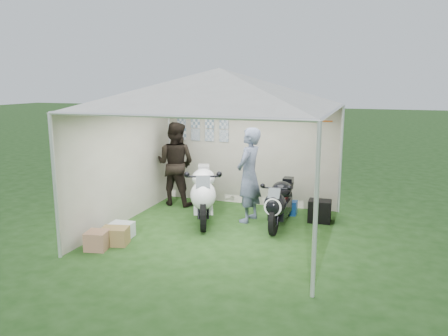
{
  "coord_description": "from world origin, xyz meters",
  "views": [
    {
      "loc": [
        2.63,
        -7.36,
        2.77
      ],
      "look_at": [
        -0.03,
        0.35,
        1.14
      ],
      "focal_mm": 35.0,
      "sensor_mm": 36.0,
      "label": 1
    }
  ],
  "objects": [
    {
      "name": "motorcycle_white",
      "position": [
        -0.52,
        0.5,
        0.59
      ],
      "size": [
        1.05,
        2.06,
        1.06
      ],
      "rotation": [
        0.0,
        0.0,
        0.37
      ],
      "color": "black",
      "rests_on": "ground"
    },
    {
      "name": "paddock_stand",
      "position": [
        1.0,
        1.48,
        0.15
      ],
      "size": [
        0.39,
        0.24,
        0.29
      ],
      "primitive_type": "cube",
      "rotation": [
        0.0,
        0.0,
        -0.0
      ],
      "color": "#1B4CB1",
      "rests_on": "ground"
    },
    {
      "name": "canopy_tent",
      "position": [
        -0.0,
        0.03,
        2.58
      ],
      "size": [
        5.66,
        5.66,
        3.0
      ],
      "color": "silver",
      "rests_on": "ground"
    },
    {
      "name": "equipment_box",
      "position": [
        1.7,
        1.19,
        0.22
      ],
      "size": [
        0.46,
        0.37,
        0.44
      ],
      "primitive_type": "cube",
      "rotation": [
        0.0,
        0.0,
        0.04
      ],
      "color": "black",
      "rests_on": "ground"
    },
    {
      "name": "person_blue_jacket",
      "position": [
        0.34,
        0.78,
        0.94
      ],
      "size": [
        0.56,
        0.76,
        1.89
      ],
      "primitive_type": "imported",
      "rotation": [
        0.0,
        0.0,
        -1.74
      ],
      "color": "slate",
      "rests_on": "ground"
    },
    {
      "name": "crate_1",
      "position": [
        -1.64,
        -1.52,
        0.16
      ],
      "size": [
        0.41,
        0.41,
        0.31
      ],
      "primitive_type": "cube",
      "rotation": [
        0.0,
        0.0,
        0.2
      ],
      "color": "#90664A",
      "rests_on": "ground"
    },
    {
      "name": "crate_3",
      "position": [
        -1.48,
        -1.23,
        0.15
      ],
      "size": [
        0.51,
        0.42,
        0.3
      ],
      "primitive_type": "cube",
      "rotation": [
        0.0,
        0.0,
        0.24
      ],
      "color": "olive",
      "rests_on": "ground"
    },
    {
      "name": "ground",
      "position": [
        0.0,
        0.0,
        0.0
      ],
      "size": [
        80.0,
        80.0,
        0.0
      ],
      "primitive_type": "plane",
      "color": "#1B3E11",
      "rests_on": "ground"
    },
    {
      "name": "crate_2",
      "position": [
        -1.75,
        -0.76,
        0.1
      ],
      "size": [
        0.31,
        0.27,
        0.2
      ],
      "primitive_type": "cube",
      "rotation": [
        0.0,
        0.0,
        0.22
      ],
      "color": "#B3B7BC",
      "rests_on": "ground"
    },
    {
      "name": "motorcycle_black",
      "position": [
        1.0,
        0.66,
        0.49
      ],
      "size": [
        0.4,
        1.79,
        0.88
      ],
      "rotation": [
        0.0,
        0.0,
        -0.0
      ],
      "color": "black",
      "rests_on": "ground"
    },
    {
      "name": "crate_0",
      "position": [
        -1.57,
        -0.87,
        0.13
      ],
      "size": [
        0.42,
        0.34,
        0.27
      ],
      "primitive_type": "cube",
      "rotation": [
        0.0,
        0.0,
        0.07
      ],
      "color": "silver",
      "rests_on": "ground"
    },
    {
      "name": "person_dark_jacket",
      "position": [
        -1.56,
        1.42,
        0.94
      ],
      "size": [
        0.94,
        0.75,
        1.88
      ],
      "primitive_type": "imported",
      "rotation": [
        0.0,
        0.0,
        3.1
      ],
      "color": "black",
      "rests_on": "ground"
    }
  ]
}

